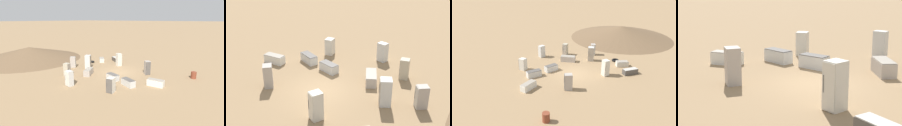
% 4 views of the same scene
% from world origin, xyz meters
% --- Properties ---
extents(ground_plane, '(1000.00, 1000.00, 0.00)m').
position_xyz_m(ground_plane, '(0.00, 0.00, 0.00)').
color(ground_plane, '#937551').
extents(dirt_mound, '(17.43, 17.43, 2.02)m').
position_xyz_m(dirt_mound, '(16.99, 2.62, 1.01)').
color(dirt_mound, brown).
rests_on(dirt_mound, ground_plane).
extents(discarded_fridge_0, '(1.78, 1.44, 0.65)m').
position_xyz_m(discarded_fridge_0, '(3.96, -4.90, 0.32)').
color(discarded_fridge_0, '#4C4742').
rests_on(discarded_fridge_0, ground_plane).
extents(discarded_fridge_1, '(1.77, 1.23, 0.72)m').
position_xyz_m(discarded_fridge_1, '(-3.47, 3.17, 0.36)').
color(discarded_fridge_1, silver).
rests_on(discarded_fridge_1, ground_plane).
extents(discarded_fridge_2, '(1.66, 1.03, 0.71)m').
position_xyz_m(discarded_fridge_2, '(-1.13, 2.70, 0.35)').
color(discarded_fridge_2, silver).
rests_on(discarded_fridge_2, ground_plane).
extents(discarded_fridge_3, '(0.79, 0.75, 1.58)m').
position_xyz_m(discarded_fridge_3, '(4.17, 4.85, 0.79)').
color(discarded_fridge_3, '#B2A88E').
rests_on(discarded_fridge_3, ground_plane).
extents(discarded_fridge_4, '(0.78, 0.86, 1.43)m').
position_xyz_m(discarded_fridge_4, '(-3.01, 5.53, 0.71)').
color(discarded_fridge_4, beige).
rests_on(discarded_fridge_4, ground_plane).
extents(discarded_fridge_5, '(1.56, 2.00, 0.74)m').
position_xyz_m(discarded_fridge_5, '(2.43, 2.97, 0.37)').
color(discarded_fridge_5, '#A89E93').
rests_on(discarded_fridge_5, ground_plane).
extents(discarded_fridge_6, '(0.83, 0.72, 1.59)m').
position_xyz_m(discarded_fridge_6, '(1.44, 6.79, 0.80)').
color(discarded_fridge_6, silver).
rests_on(discarded_fridge_6, ground_plane).
extents(discarded_fridge_7, '(0.93, 0.90, 1.54)m').
position_xyz_m(discarded_fridge_7, '(6.60, 1.80, 0.77)').
color(discarded_fridge_7, '#A89E93').
rests_on(discarded_fridge_7, ground_plane).
extents(discarded_fridge_8, '(0.87, 0.92, 1.84)m').
position_xyz_m(discarded_fridge_8, '(1.85, -2.84, 0.92)').
color(discarded_fridge_8, beige).
rests_on(discarded_fridge_8, ground_plane).
extents(discarded_fridge_9, '(0.98, 0.99, 1.68)m').
position_xyz_m(discarded_fridge_9, '(-3.31, -1.60, 0.84)').
color(discarded_fridge_9, '#A89E93').
rests_on(discarded_fridge_9, ground_plane).
extents(discarded_fridge_10, '(1.01, 1.00, 1.86)m').
position_xyz_m(discarded_fridge_10, '(4.56, 0.83, 0.93)').
color(discarded_fridge_10, silver).
rests_on(discarded_fridge_10, ground_plane).
extents(discarded_fridge_11, '(1.52, 1.55, 0.66)m').
position_xyz_m(discarded_fridge_11, '(5.46, -3.18, 0.33)').
color(discarded_fridge_11, beige).
rests_on(discarded_fridge_11, ground_plane).
extents(discarded_fridge_12, '(1.75, 0.84, 0.71)m').
position_xyz_m(discarded_fridge_12, '(-5.77, 1.52, 0.35)').
color(discarded_fridge_12, silver).
rests_on(discarded_fridge_12, ground_plane).
extents(scrap_tire, '(0.92, 0.92, 0.25)m').
position_xyz_m(scrap_tire, '(6.41, -1.80, 0.12)').
color(scrap_tire, black).
rests_on(scrap_tire, ground_plane).
extents(rusty_barrel, '(0.61, 0.61, 0.80)m').
position_xyz_m(rusty_barrel, '(-8.37, -3.37, 0.40)').
color(rusty_barrel, brown).
rests_on(rusty_barrel, ground_plane).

